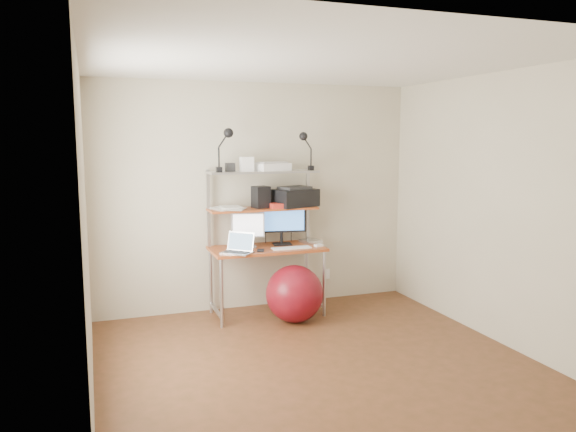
% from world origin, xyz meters
% --- Properties ---
extents(room, '(3.60, 3.60, 3.60)m').
position_xyz_m(room, '(0.00, 0.00, 1.25)').
color(room, brown).
rests_on(room, ground).
extents(computer_desk, '(1.20, 0.60, 1.57)m').
position_xyz_m(computer_desk, '(0.00, 1.50, 0.96)').
color(computer_desk, '#AB4B21').
rests_on(computer_desk, ground).
extents(desktop, '(1.20, 0.60, 0.00)m').
position_xyz_m(desktop, '(0.00, 1.44, 0.74)').
color(desktop, '#AB4B21').
rests_on(desktop, computer_desk).
extents(mid_shelf, '(1.18, 0.34, 0.00)m').
position_xyz_m(mid_shelf, '(0.00, 1.57, 1.15)').
color(mid_shelf, '#AB4B21').
rests_on(mid_shelf, computer_desk).
extents(top_shelf, '(1.18, 0.34, 0.00)m').
position_xyz_m(top_shelf, '(0.00, 1.57, 1.55)').
color(top_shelf, '#B1B1B6').
rests_on(top_shelf, computer_desk).
extents(floor, '(3.60, 3.60, 0.00)m').
position_xyz_m(floor, '(0.00, 0.00, 0.00)').
color(floor, brown).
rests_on(floor, ground).
extents(wall_outlet, '(0.08, 0.01, 0.12)m').
position_xyz_m(wall_outlet, '(0.85, 1.79, 0.30)').
color(wall_outlet, white).
rests_on(wall_outlet, room).
extents(monitor_silver, '(0.36, 0.16, 0.40)m').
position_xyz_m(monitor_silver, '(-0.18, 1.53, 0.95)').
color(monitor_silver, '#B7B6BB').
rests_on(monitor_silver, desktop).
extents(monitor_black, '(0.54, 0.18, 0.55)m').
position_xyz_m(monitor_black, '(0.20, 1.55, 1.01)').
color(monitor_black, black).
rests_on(monitor_black, desktop).
extents(laptop, '(0.38, 0.38, 0.26)m').
position_xyz_m(laptop, '(-0.35, 1.27, 0.78)').
color(laptop, '#B3B3B7').
rests_on(laptop, desktop).
extents(keyboard, '(0.42, 0.12, 0.01)m').
position_xyz_m(keyboard, '(0.23, 1.29, 0.75)').
color(keyboard, white).
rests_on(keyboard, desktop).
extents(mouse, '(0.10, 0.07, 0.02)m').
position_xyz_m(mouse, '(0.54, 1.29, 0.75)').
color(mouse, white).
rests_on(mouse, desktop).
extents(mac_mini, '(0.23, 0.23, 0.04)m').
position_xyz_m(mac_mini, '(0.54, 1.53, 0.76)').
color(mac_mini, '#B3B3B7').
rests_on(mac_mini, desktop).
extents(phone, '(0.11, 0.15, 0.01)m').
position_xyz_m(phone, '(-0.12, 1.28, 0.75)').
color(phone, black).
rests_on(phone, desktop).
extents(printer, '(0.54, 0.45, 0.22)m').
position_xyz_m(printer, '(0.37, 1.58, 1.25)').
color(printer, black).
rests_on(printer, mid_shelf).
extents(nas_cube, '(0.19, 0.19, 0.23)m').
position_xyz_m(nas_cube, '(-0.02, 1.57, 1.27)').
color(nas_cube, black).
rests_on(nas_cube, mid_shelf).
extents(red_box, '(0.20, 0.14, 0.06)m').
position_xyz_m(red_box, '(0.16, 1.47, 1.18)').
color(red_box, red).
rests_on(red_box, mid_shelf).
extents(scanner, '(0.41, 0.32, 0.10)m').
position_xyz_m(scanner, '(0.10, 1.57, 1.60)').
color(scanner, white).
rests_on(scanner, top_shelf).
extents(box_white, '(0.13, 0.11, 0.15)m').
position_xyz_m(box_white, '(-0.19, 1.53, 1.63)').
color(box_white, white).
rests_on(box_white, top_shelf).
extents(box_grey, '(0.09, 0.09, 0.09)m').
position_xyz_m(box_grey, '(-0.36, 1.58, 1.60)').
color(box_grey, '#29292C').
rests_on(box_grey, top_shelf).
extents(clip_lamp_left, '(0.18, 0.10, 0.45)m').
position_xyz_m(clip_lamp_left, '(-0.42, 1.47, 1.88)').
color(clip_lamp_left, black).
rests_on(clip_lamp_left, top_shelf).
extents(clip_lamp_right, '(0.16, 0.09, 0.41)m').
position_xyz_m(clip_lamp_right, '(0.45, 1.49, 1.85)').
color(clip_lamp_right, black).
rests_on(clip_lamp_right, top_shelf).
extents(exercise_ball, '(0.60, 0.60, 0.60)m').
position_xyz_m(exercise_ball, '(0.20, 1.11, 0.30)').
color(exercise_ball, maroon).
rests_on(exercise_ball, floor).
extents(paper_stack, '(0.40, 0.42, 0.03)m').
position_xyz_m(paper_stack, '(-0.38, 1.57, 1.17)').
color(paper_stack, white).
rests_on(paper_stack, mid_shelf).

